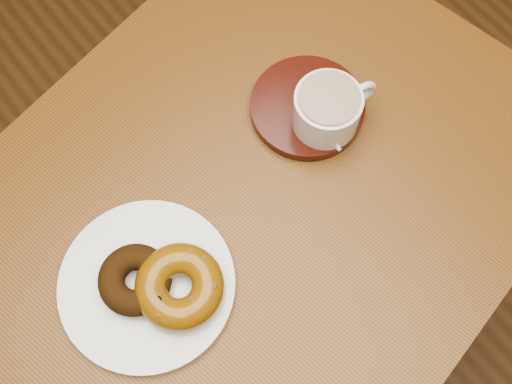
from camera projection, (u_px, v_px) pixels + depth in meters
ground at (319, 301)px, 1.65m from camera, size 6.00×6.00×0.00m
cafe_table at (246, 236)px, 0.98m from camera, size 1.00×0.83×0.83m
donut_plate at (147, 285)px, 0.81m from camera, size 0.31×0.31×0.01m
donut_cinnamon at (135, 280)px, 0.79m from camera, size 0.12×0.12×0.03m
donut_caramel at (179, 287)px, 0.79m from camera, size 0.13×0.13×0.04m
saucer at (307, 107)px, 0.91m from camera, size 0.18×0.18×0.02m
coffee_cup at (328, 109)px, 0.86m from camera, size 0.12×0.09×0.06m
teaspoon at (305, 118)px, 0.89m from camera, size 0.02×0.09×0.01m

